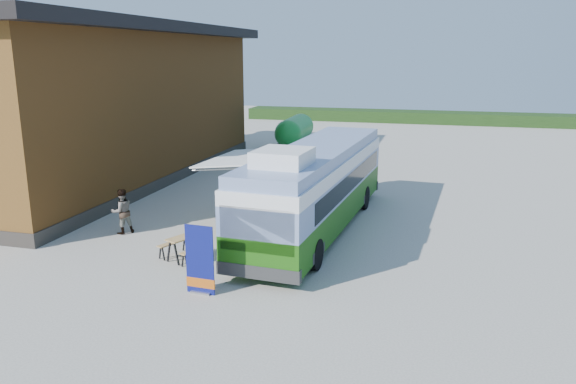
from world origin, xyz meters
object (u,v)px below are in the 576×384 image
(slurry_tanker, at_px, (295,131))
(picnic_table, at_px, (185,242))
(bus, at_px, (316,185))
(person_a, at_px, (300,207))
(person_b, at_px, (122,211))
(banner, at_px, (200,266))

(slurry_tanker, bearing_deg, picnic_table, -86.72)
(slurry_tanker, bearing_deg, bus, -74.88)
(picnic_table, bearing_deg, person_a, 74.74)
(picnic_table, bearing_deg, bus, 74.20)
(person_a, bearing_deg, picnic_table, -168.09)
(picnic_table, distance_m, person_b, 3.64)
(picnic_table, height_order, person_a, person_a)
(picnic_table, relative_size, person_b, 1.02)
(banner, distance_m, slurry_tanker, 22.82)
(banner, bearing_deg, picnic_table, 127.99)
(banner, relative_size, person_b, 1.17)
(picnic_table, xyz_separation_m, person_b, (-3.18, 1.75, 0.25))
(banner, height_order, person_b, banner)
(picnic_table, relative_size, person_a, 0.87)
(person_a, height_order, person_b, person_a)
(slurry_tanker, bearing_deg, person_a, -76.75)
(bus, bearing_deg, person_a, -128.95)
(person_b, bearing_deg, picnic_table, 101.02)
(bus, height_order, person_b, bus)
(bus, bearing_deg, slurry_tanker, 110.96)
(person_b, relative_size, slurry_tanker, 0.27)
(banner, xyz_separation_m, picnic_table, (-1.49, 2.20, -0.22))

